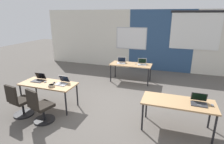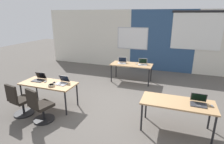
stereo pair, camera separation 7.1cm
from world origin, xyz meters
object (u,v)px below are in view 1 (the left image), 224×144
laptop_far_left (121,62)px  snack_bowl (51,85)px  mouse_near_left_inner (54,83)px  mouse_far_right (136,64)px  desk_near_left (48,85)px  laptop_near_left_end (39,79)px  laptop_near_right_end (199,102)px  mouse_near_right_end (212,105)px  desk_near_right (178,104)px  desk_far_center (131,66)px  laptop_far_right (142,63)px  chair_near_left_inner (40,109)px  chair_near_left_end (20,103)px  laptop_near_left_inner (62,82)px  mouse_near_left_end (45,82)px

laptop_far_left → snack_bowl: (-1.10, -3.01, -0.01)m
mouse_near_left_inner → mouse_far_right: size_ratio=1.02×
desk_near_left → snack_bowl: (0.25, -0.19, 0.10)m
desk_near_left → laptop_near_left_end: size_ratio=4.63×
laptop_near_right_end → mouse_near_right_end: laptop_near_right_end is taller
desk_near_right → mouse_near_right_end: mouse_near_right_end is taller
desk_far_center → laptop_near_left_end: (-2.14, -2.71, 0.11)m
laptop_near_left_end → laptop_near_right_end: laptop_near_right_end is taller
laptop_far_right → laptop_near_right_end: bearing=-67.5°
desk_near_right → laptop_near_right_end: (0.42, 0.03, 0.11)m
chair_near_left_inner → laptop_near_right_end: bearing=-151.3°
desk_far_center → snack_bowl: size_ratio=9.01×
laptop_far_left → mouse_near_right_end: laptop_far_left is taller
laptop_near_left_end → laptop_far_right: (2.57, 2.79, 0.00)m
laptop_far_left → mouse_far_right: 0.57m
desk_far_center → laptop_far_right: size_ratio=4.31×
laptop_near_left_end → laptop_far_left: bearing=54.5°
laptop_far_left → chair_near_left_end: laptop_far_left is taller
mouse_near_right_end → snack_bowl: 3.94m
mouse_near_right_end → chair_near_left_inner: size_ratio=0.12×
laptop_near_right_end → laptop_far_left: bearing=133.9°
chair_near_left_end → mouse_far_right: 4.28m
mouse_near_left_inner → snack_bowl: (0.10, -0.24, 0.02)m
desk_near_left → desk_near_right: (3.50, 0.00, 0.00)m
mouse_near_right_end → mouse_near_left_inner: bearing=179.5°
laptop_near_left_inner → mouse_far_right: 3.17m
laptop_far_left → mouse_near_right_end: size_ratio=3.41×
desk_far_center → mouse_near_right_end: (2.44, -2.78, 0.08)m
desk_near_left → mouse_near_left_end: size_ratio=14.77×
mouse_near_left_end → snack_bowl: (0.38, -0.22, 0.02)m
laptop_far_left → laptop_near_right_end: size_ratio=1.11×
laptop_near_left_end → laptop_near_left_inner: bearing=-2.7°
mouse_near_left_end → mouse_far_right: same height
desk_far_center → laptop_near_left_inner: size_ratio=4.64×
laptop_far_right → mouse_near_left_inner: bearing=-134.7°
mouse_far_right → snack_bowl: (-1.67, -3.05, 0.02)m
desk_far_center → laptop_near_left_end: 3.46m
chair_near_left_inner → mouse_far_right: size_ratio=8.90×
snack_bowl → desk_near_right: bearing=3.3°
desk_far_center → mouse_far_right: (0.18, 0.07, 0.08)m
chair_near_left_end → desk_near_left: bearing=-108.4°
chair_near_left_end → mouse_far_right: (2.32, 3.58, 0.36)m
laptop_near_left_inner → mouse_near_left_inner: (-0.25, -0.04, -0.03)m
laptop_near_left_end → mouse_near_left_inner: bearing=-6.2°
desk_far_center → laptop_far_left: size_ratio=4.29×
laptop_near_left_end → mouse_near_right_end: bearing=-3.8°
desk_near_right → mouse_near_left_inner: bearing=179.1°
laptop_far_right → desk_far_center: bearing=-179.2°
snack_bowl → laptop_near_right_end: bearing=3.4°
desk_near_right → chair_near_left_inner: chair_near_left_inner is taller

